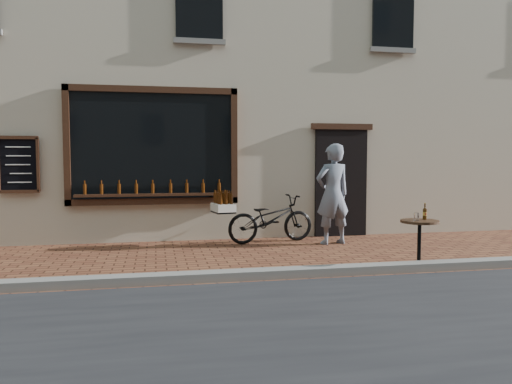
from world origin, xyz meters
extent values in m
plane|color=#5A2E1D|center=(0.00, 0.00, 0.00)|extent=(90.00, 90.00, 0.00)
cube|color=slate|center=(0.00, 0.20, 0.06)|extent=(90.00, 0.25, 0.12)
cube|color=#C1B598|center=(0.00, 6.50, 5.00)|extent=(28.00, 6.00, 10.00)
cube|color=black|center=(-1.90, 3.45, 1.85)|extent=(3.00, 0.06, 2.00)
cube|color=black|center=(-1.90, 3.43, 2.91)|extent=(3.24, 0.10, 0.12)
cube|color=black|center=(-1.90, 3.43, 0.79)|extent=(3.24, 0.10, 0.12)
cube|color=black|center=(-3.46, 3.43, 1.85)|extent=(0.12, 0.10, 2.24)
cube|color=black|center=(-0.34, 3.43, 1.85)|extent=(0.12, 0.10, 2.24)
cube|color=black|center=(-1.90, 3.38, 0.92)|extent=(2.90, 0.16, 0.05)
cube|color=black|center=(1.90, 3.46, 1.10)|extent=(1.10, 0.10, 2.20)
cube|color=black|center=(1.90, 3.43, 2.26)|extent=(1.30, 0.10, 0.12)
cube|color=black|center=(-4.30, 3.44, 1.50)|extent=(0.62, 0.04, 0.92)
cylinder|color=#3D1C07|center=(-3.15, 3.38, 1.04)|extent=(0.06, 0.06, 0.19)
cylinder|color=#3D1C07|center=(-2.84, 3.38, 1.04)|extent=(0.06, 0.06, 0.19)
cylinder|color=#3D1C07|center=(-2.52, 3.38, 1.04)|extent=(0.06, 0.06, 0.19)
cylinder|color=#3D1C07|center=(-2.21, 3.38, 1.04)|extent=(0.06, 0.06, 0.19)
cylinder|color=#3D1C07|center=(-1.90, 3.38, 1.04)|extent=(0.06, 0.06, 0.19)
cylinder|color=#3D1C07|center=(-1.59, 3.38, 1.04)|extent=(0.06, 0.06, 0.19)
cylinder|color=#3D1C07|center=(-1.27, 3.38, 1.04)|extent=(0.06, 0.06, 0.19)
cylinder|color=#3D1C07|center=(-0.96, 3.38, 1.04)|extent=(0.06, 0.06, 0.19)
cylinder|color=#3D1C07|center=(-0.65, 3.38, 1.04)|extent=(0.06, 0.06, 0.19)
cube|color=black|center=(-1.00, 3.46, 4.60)|extent=(0.90, 0.06, 1.40)
cube|color=black|center=(3.00, 3.46, 4.60)|extent=(0.90, 0.06, 1.40)
imported|color=black|center=(0.30, 2.96, 0.45)|extent=(1.81, 0.90, 0.91)
cube|color=black|center=(-0.65, 2.79, 0.63)|extent=(0.42, 0.54, 0.03)
cube|color=beige|center=(-0.65, 2.79, 0.71)|extent=(0.43, 0.56, 0.14)
cylinder|color=#3D1C07|center=(-0.52, 2.63, 0.88)|extent=(0.06, 0.06, 0.19)
cylinder|color=#3D1C07|center=(-0.61, 2.61, 0.88)|extent=(0.06, 0.06, 0.19)
cylinder|color=#3D1C07|center=(-0.71, 2.59, 0.88)|extent=(0.06, 0.06, 0.19)
cylinder|color=#3D1C07|center=(-0.54, 2.75, 0.88)|extent=(0.06, 0.06, 0.19)
cylinder|color=#3D1C07|center=(-0.64, 2.73, 0.88)|extent=(0.06, 0.06, 0.19)
cylinder|color=#3D1C07|center=(-0.74, 2.71, 0.88)|extent=(0.06, 0.06, 0.19)
cylinder|color=#3D1C07|center=(-0.56, 2.87, 0.88)|extent=(0.06, 0.06, 0.19)
cylinder|color=#3D1C07|center=(-0.66, 2.85, 0.88)|extent=(0.06, 0.06, 0.19)
cylinder|color=#3D1C07|center=(-0.76, 2.83, 0.88)|extent=(0.06, 0.06, 0.19)
cylinder|color=#3D1C07|center=(-0.58, 2.99, 0.88)|extent=(0.06, 0.06, 0.19)
cylinder|color=#3D1C07|center=(-0.68, 2.97, 0.88)|extent=(0.06, 0.06, 0.19)
cylinder|color=#3D1C07|center=(-0.78, 2.95, 0.88)|extent=(0.06, 0.06, 0.19)
cylinder|color=black|center=(1.94, 0.36, 0.01)|extent=(0.41, 0.41, 0.03)
cylinder|color=black|center=(1.94, 0.36, 0.35)|extent=(0.06, 0.06, 0.65)
cylinder|color=black|center=(1.94, 0.36, 0.69)|extent=(0.55, 0.55, 0.04)
cylinder|color=gold|center=(2.05, 0.42, 0.80)|extent=(0.06, 0.06, 0.06)
cylinder|color=white|center=(1.85, 0.30, 0.77)|extent=(0.07, 0.07, 0.12)
imported|color=slate|center=(1.40, 2.58, 0.94)|extent=(0.76, 0.57, 1.89)
camera|label=1|loc=(-1.85, -6.30, 1.63)|focal=35.00mm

